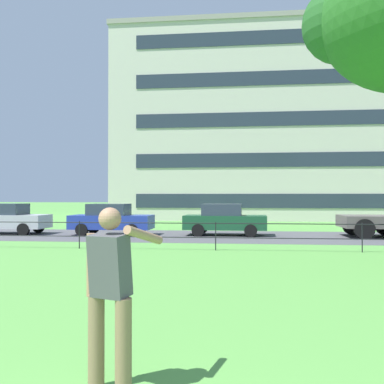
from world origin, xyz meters
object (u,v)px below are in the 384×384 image
(person_thrower, at_px, (110,291))
(apartment_building_background, at_px, (282,130))
(car_silver_far_left, at_px, (7,219))
(car_dark_green_right, at_px, (224,219))
(car_blue_center, at_px, (111,219))

(person_thrower, bearing_deg, apartment_building_background, 82.00)
(car_silver_far_left, height_order, car_dark_green_right, same)
(car_silver_far_left, relative_size, car_blue_center, 1.00)
(car_silver_far_left, bearing_deg, car_blue_center, 0.33)
(person_thrower, xyz_separation_m, car_blue_center, (-5.12, 16.86, -0.18))
(person_thrower, height_order, apartment_building_background, apartment_building_background)
(car_dark_green_right, distance_m, apartment_building_background, 21.12)
(person_thrower, distance_m, apartment_building_background, 37.49)
(apartment_building_background, bearing_deg, car_dark_green_right, -103.51)
(person_thrower, height_order, car_dark_green_right, person_thrower)
(person_thrower, xyz_separation_m, car_dark_green_right, (0.49, 17.18, -0.18))
(car_silver_far_left, distance_m, car_dark_green_right, 11.04)
(person_thrower, height_order, car_silver_far_left, person_thrower)
(person_thrower, height_order, car_blue_center, person_thrower)
(person_thrower, bearing_deg, car_blue_center, 106.89)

